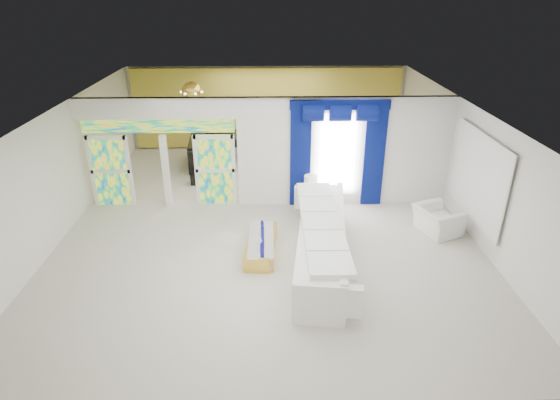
{
  "coord_description": "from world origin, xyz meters",
  "views": [
    {
      "loc": [
        0.06,
        -10.89,
        5.62
      ],
      "look_at": [
        0.3,
        -1.2,
        1.1
      ],
      "focal_mm": 29.69,
      "sensor_mm": 36.0,
      "label": 1
    }
  ],
  "objects_px": {
    "armchair": "(438,220)",
    "console_table": "(321,201)",
    "white_sofa": "(322,242)",
    "coffee_table": "(261,246)",
    "grand_piano": "(211,152)"
  },
  "relations": [
    {
      "from": "white_sofa",
      "to": "grand_piano",
      "type": "relative_size",
      "value": 2.52
    },
    {
      "from": "armchair",
      "to": "grand_piano",
      "type": "height_order",
      "value": "grand_piano"
    },
    {
      "from": "white_sofa",
      "to": "armchair",
      "type": "bearing_deg",
      "value": 28.6
    },
    {
      "from": "armchair",
      "to": "console_table",
      "type": "bearing_deg",
      "value": 39.98
    },
    {
      "from": "console_table",
      "to": "armchair",
      "type": "relative_size",
      "value": 1.06
    },
    {
      "from": "white_sofa",
      "to": "console_table",
      "type": "height_order",
      "value": "white_sofa"
    },
    {
      "from": "coffee_table",
      "to": "console_table",
      "type": "bearing_deg",
      "value": 55.57
    },
    {
      "from": "white_sofa",
      "to": "coffee_table",
      "type": "bearing_deg",
      "value": 174.64
    },
    {
      "from": "console_table",
      "to": "armchair",
      "type": "height_order",
      "value": "armchair"
    },
    {
      "from": "grand_piano",
      "to": "console_table",
      "type": "bearing_deg",
      "value": -49.09
    },
    {
      "from": "armchair",
      "to": "white_sofa",
      "type": "bearing_deg",
      "value": 90.06
    },
    {
      "from": "grand_piano",
      "to": "armchair",
      "type": "bearing_deg",
      "value": -42.6
    },
    {
      "from": "console_table",
      "to": "grand_piano",
      "type": "height_order",
      "value": "grand_piano"
    },
    {
      "from": "armchair",
      "to": "coffee_table",
      "type": "bearing_deg",
      "value": 80.04
    },
    {
      "from": "coffee_table",
      "to": "console_table",
      "type": "relative_size",
      "value": 1.54
    }
  ]
}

